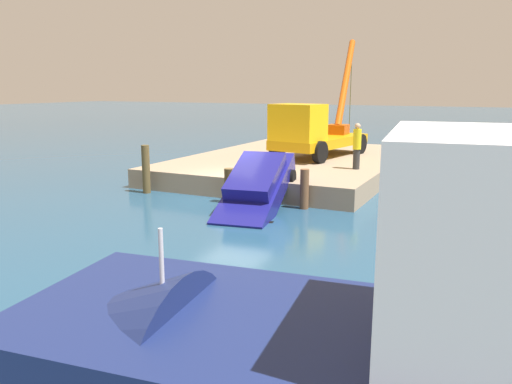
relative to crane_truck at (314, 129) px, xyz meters
The scene contains 8 objects.
ground 6.97m from the crane_truck, ahead, with size 200.00×200.00×0.00m, color navy.
dock 1.97m from the crane_truck, 90.77° to the right, with size 13.79×9.63×0.80m, color gray.
crane_truck is the anchor object (origin of this frame).
dock_worker 3.91m from the crane_truck, 46.33° to the left, with size 0.34×0.34×1.90m.
salvaged_car 8.20m from the crane_truck, ahead, with size 4.70×2.56×2.61m.
piling_near 8.64m from the crane_truck, 31.04° to the right, with size 0.31×0.31×1.92m, color brown.
piling_mid 7.60m from the crane_truck, ahead, with size 0.40×0.40×1.27m, color brown.
piling_far 7.56m from the crane_truck, 17.15° to the left, with size 0.30×0.30×1.39m, color brown.
Camera 1 is at (16.63, 9.08, 4.16)m, focal length 35.46 mm.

